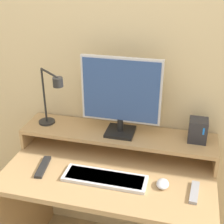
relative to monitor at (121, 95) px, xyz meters
name	(u,v)px	position (x,y,z in m)	size (l,w,h in m)	color
wall_back	(124,64)	(-0.02, 0.16, 0.12)	(6.00, 0.05, 2.50)	beige
desk	(110,201)	(-0.02, -0.19, -0.60)	(1.13, 0.62, 0.76)	tan
monitor_shelf	(117,135)	(-0.02, 0.00, -0.26)	(1.13, 0.25, 0.13)	tan
monitor	(121,95)	(0.00, 0.00, 0.00)	(0.44, 0.15, 0.45)	black
desk_lamp	(51,98)	(-0.40, -0.04, -0.04)	(0.22, 0.19, 0.35)	black
router_dock	(198,130)	(0.43, 0.02, -0.18)	(0.10, 0.10, 0.13)	#28282D
keyboard	(105,178)	(-0.02, -0.28, -0.36)	(0.44, 0.14, 0.02)	silver
mouse	(163,184)	(0.28, -0.26, -0.35)	(0.06, 0.08, 0.03)	silver
remote_control	(43,167)	(-0.37, -0.27, -0.36)	(0.07, 0.19, 0.02)	black
remote_secondary	(194,192)	(0.44, -0.27, -0.36)	(0.05, 0.16, 0.02)	#99999E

